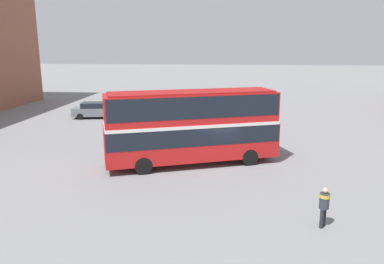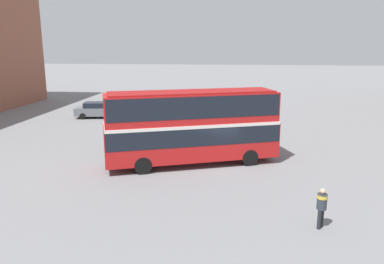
{
  "view_description": "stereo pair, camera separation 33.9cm",
  "coord_description": "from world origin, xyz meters",
  "px_view_note": "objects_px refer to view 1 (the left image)",
  "views": [
    {
      "loc": [
        0.54,
        -22.62,
        7.43
      ],
      "look_at": [
        -1.67,
        0.0,
        2.09
      ],
      "focal_mm": 35.0,
      "sensor_mm": 36.0,
      "label": 1
    },
    {
      "loc": [
        0.87,
        -22.59,
        7.43
      ],
      "look_at": [
        -1.67,
        0.0,
        2.09
      ],
      "focal_mm": 35.0,
      "sensor_mm": 36.0,
      "label": 2
    }
  ],
  "objects_px": {
    "double_decker_bus": "(192,123)",
    "parked_car_kerb_near": "(95,110)",
    "pedestrian_foreground": "(324,203)",
    "parked_car_kerb_far": "(163,117)"
  },
  "relations": [
    {
      "from": "double_decker_bus",
      "to": "parked_car_kerb_near",
      "type": "distance_m",
      "value": 18.38
    },
    {
      "from": "double_decker_bus",
      "to": "parked_car_kerb_near",
      "type": "height_order",
      "value": "double_decker_bus"
    },
    {
      "from": "double_decker_bus",
      "to": "pedestrian_foreground",
      "type": "bearing_deg",
      "value": -71.8
    },
    {
      "from": "double_decker_bus",
      "to": "parked_car_kerb_far",
      "type": "xyz_separation_m",
      "value": [
        -3.83,
        11.06,
        -1.83
      ]
    },
    {
      "from": "pedestrian_foreground",
      "to": "parked_car_kerb_near",
      "type": "distance_m",
      "value": 28.32
    },
    {
      "from": "parked_car_kerb_near",
      "to": "parked_car_kerb_far",
      "type": "xyz_separation_m",
      "value": [
        7.59,
        -3.23,
        0.02
      ]
    },
    {
      "from": "parked_car_kerb_near",
      "to": "parked_car_kerb_far",
      "type": "bearing_deg",
      "value": -32.02
    },
    {
      "from": "double_decker_bus",
      "to": "pedestrian_foreground",
      "type": "relative_size",
      "value": 6.34
    },
    {
      "from": "pedestrian_foreground",
      "to": "parked_car_kerb_far",
      "type": "height_order",
      "value": "pedestrian_foreground"
    },
    {
      "from": "parked_car_kerb_far",
      "to": "parked_car_kerb_near",
      "type": "bearing_deg",
      "value": -34.37
    }
  ]
}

